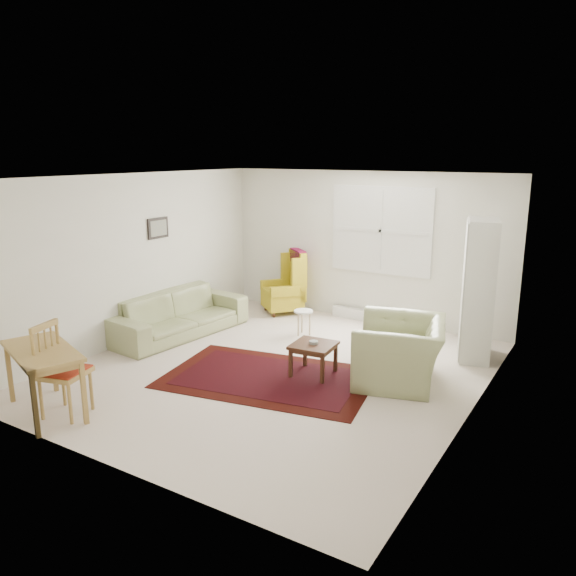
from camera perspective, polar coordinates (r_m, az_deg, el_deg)
The scene contains 10 objects.
room at distance 7.27m, azimuth -0.24°, elevation 1.42°, with size 5.04×5.54×2.51m.
rug at distance 7.22m, azimuth -1.95°, elevation -9.03°, with size 2.59×1.67×0.03m, color black, non-canonical shape.
sofa at distance 8.90m, azimuth -11.11°, elevation -1.82°, with size 2.29×0.89×0.92m, color #949B67.
armchair at distance 7.11m, azimuth 11.32°, elevation -5.73°, with size 1.21×1.05×0.94m, color #949B67.
wingback_chair at distance 9.90m, azimuth -0.58°, elevation 0.64°, with size 0.65×0.69×1.13m, color gold, non-canonical shape.
coffee_table at distance 7.25m, azimuth 2.60°, elevation -7.24°, with size 0.52×0.52×0.43m, color #3F2113, non-canonical shape.
stool at distance 8.80m, azimuth 1.57°, elevation -3.50°, with size 0.30×0.30×0.40m, color white, non-canonical shape.
cabinet at distance 8.08m, azimuth 18.80°, elevation -0.19°, with size 0.41×0.77×1.93m, color silver, non-canonical shape.
desk at distance 6.74m, azimuth -23.46°, elevation -8.66°, with size 1.16×0.58×0.74m, color #AF8A46, non-canonical shape.
desk_chair at distance 6.55m, azimuth -21.78°, elevation -7.78°, with size 0.45×0.45×1.02m, color #AF8A46, non-canonical shape.
Camera 1 is at (3.74, -5.84, 2.80)m, focal length 35.00 mm.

